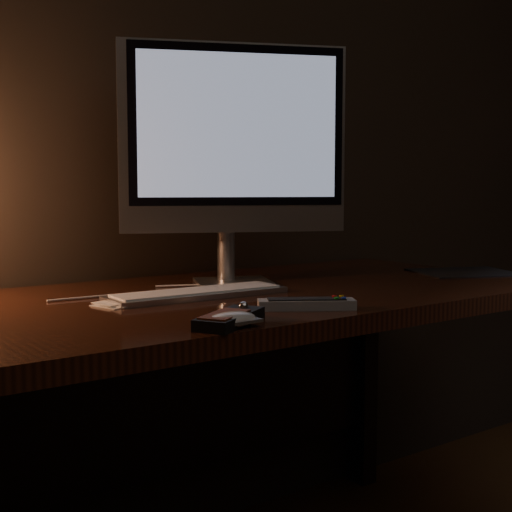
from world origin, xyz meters
TOP-DOWN VIEW (x-y plane):
  - desk at (0.00, 1.93)m, footprint 1.60×0.75m
  - monitor at (0.09, 1.97)m, footprint 0.52×0.26m
  - keyboard at (-0.09, 1.85)m, footprint 0.41×0.13m
  - mousepad at (0.74, 1.78)m, footprint 0.33×0.30m
  - mouse at (-0.23, 1.52)m, footprint 0.10×0.06m
  - media_remote at (-0.22, 1.54)m, footprint 0.18×0.14m
  - tv_remote at (-0.00, 1.59)m, footprint 0.19×0.14m
  - papers at (-0.27, 1.86)m, footprint 0.13×0.11m
  - cable at (-0.12, 1.97)m, footprint 0.51×0.13m

SIDE VIEW (x-z plane):
  - desk at x=0.00m, z-range 0.25..1.00m
  - mousepad at x=0.74m, z-range 0.75..0.75m
  - cable at x=-0.12m, z-range 0.75..0.75m
  - papers at x=-0.27m, z-range 0.75..0.76m
  - keyboard at x=-0.09m, z-range 0.75..0.77m
  - mouse at x=-0.23m, z-range 0.75..0.77m
  - tv_remote at x=0.00m, z-range 0.75..0.77m
  - media_remote at x=-0.22m, z-range 0.75..0.78m
  - monitor at x=0.09m, z-range 0.80..1.39m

